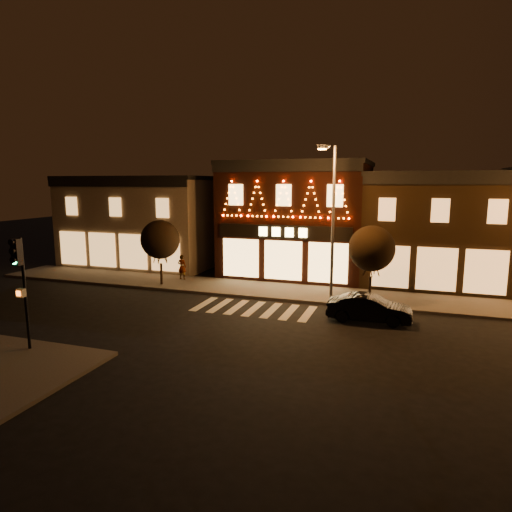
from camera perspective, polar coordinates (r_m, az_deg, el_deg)
The scene contains 11 objects.
ground at distance 20.97m, azimuth -3.89°, elevation -9.64°, with size 120.00×120.00×0.00m, color black.
sidewalk_far at distance 27.72m, azimuth 6.37°, elevation -4.75°, with size 44.00×4.00×0.15m, color #47423D.
building_left at distance 38.45m, azimuth -13.90°, elevation 4.43°, with size 12.20×8.28×7.30m.
building_pulp at distance 33.26m, azimuth 5.36°, elevation 4.79°, with size 10.20×8.34×8.30m.
building_right_a at distance 32.46m, azimuth 21.92°, elevation 3.32°, with size 9.20×8.28×7.50m.
traffic_signal_near at distance 19.82m, azimuth -27.93°, elevation -1.80°, with size 0.32×0.47×4.56m.
streetlamp_mid at distance 24.99m, azimuth 9.64°, elevation 5.58°, with size 0.78×1.98×8.64m.
tree_left at distance 29.78m, azimuth -12.15°, elevation 2.07°, with size 2.55×2.55×4.26m.
tree_right at distance 25.75m, azimuth 14.57°, elevation 0.92°, with size 2.58×2.58×4.31m.
dark_sedan at distance 22.89m, azimuth 14.29°, elevation -6.50°, with size 1.43×4.09×1.35m, color black.
pedestrian at distance 31.35m, azimuth -9.44°, elevation -1.40°, with size 0.63×0.42×1.73m, color gray.
Camera 1 is at (7.69, -18.27, 6.86)m, focal length 31.28 mm.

